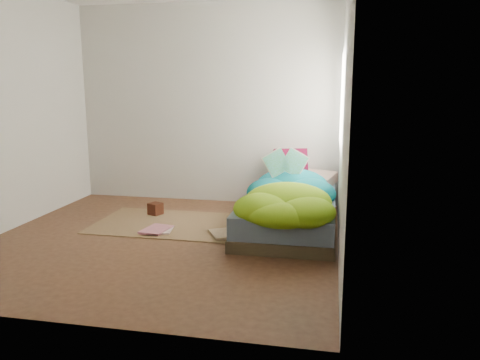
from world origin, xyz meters
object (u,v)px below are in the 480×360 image
(open_book, at_px, (286,154))
(bed, at_px, (289,212))
(wooden_box, at_px, (155,209))
(pillow_magenta, at_px, (291,166))
(floor_book_a, at_px, (152,230))
(floor_book_b, at_px, (146,229))

(open_book, bearing_deg, bed, -64.11)
(wooden_box, bearing_deg, bed, -5.18)
(bed, relative_size, open_book, 4.88)
(pillow_magenta, distance_m, floor_book_a, 1.96)
(bed, relative_size, pillow_magenta, 4.76)
(pillow_magenta, bearing_deg, floor_book_b, -154.37)
(wooden_box, height_order, floor_book_b, wooden_box)
(wooden_box, bearing_deg, pillow_magenta, 23.51)
(open_book, relative_size, wooden_box, 2.93)
(open_book, distance_m, wooden_box, 1.73)
(floor_book_b, bearing_deg, floor_book_a, 0.30)
(floor_book_b, bearing_deg, wooden_box, 111.94)
(floor_book_b, bearing_deg, bed, 27.32)
(pillow_magenta, bearing_deg, wooden_box, -173.21)
(floor_book_a, xyz_separation_m, floor_book_b, (-0.08, 0.01, 0.01))
(bed, bearing_deg, pillow_magenta, 94.97)
(open_book, bearing_deg, floor_book_a, -170.67)
(bed, bearing_deg, floor_book_a, -161.13)
(open_book, bearing_deg, wooden_box, 164.25)
(bed, distance_m, floor_book_a, 1.51)
(floor_book_b, bearing_deg, open_book, 30.75)
(wooden_box, xyz_separation_m, floor_book_b, (0.13, -0.62, -0.05))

